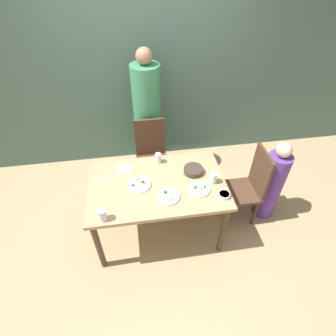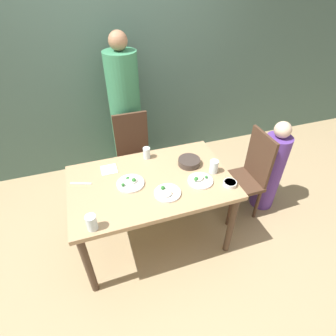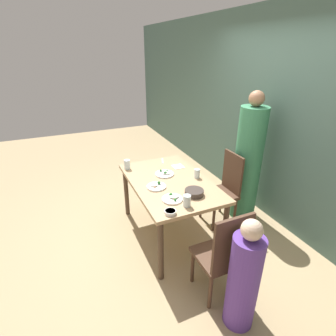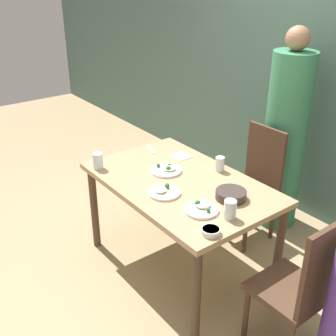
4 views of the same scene
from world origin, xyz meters
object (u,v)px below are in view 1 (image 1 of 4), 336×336
at_px(bowl_curry, 193,170).
at_px(plate_rice_adult, 168,197).
at_px(chair_adult_spot, 151,155).
at_px(person_child, 271,184).
at_px(glass_water_tall, 158,158).
at_px(chair_child_spot, 248,186).
at_px(person_adult, 148,121).

bearing_deg(bowl_curry, plate_rice_adult, -135.51).
xyz_separation_m(chair_adult_spot, plate_rice_adult, (0.07, -0.99, 0.27)).
distance_m(person_child, glass_water_tall, 1.35).
distance_m(bowl_curry, plate_rice_adult, 0.44).
bearing_deg(person_child, bowl_curry, 177.22).
distance_m(person_child, plate_rice_adult, 1.31).
bearing_deg(glass_water_tall, bowl_curry, -33.21).
height_order(person_child, glass_water_tall, person_child).
xyz_separation_m(bowl_curry, plate_rice_adult, (-0.32, -0.31, -0.02)).
distance_m(chair_child_spot, person_child, 0.29).
relative_size(chair_child_spot, plate_rice_adult, 4.45).
relative_size(chair_adult_spot, glass_water_tall, 8.77).
bearing_deg(chair_adult_spot, person_child, -28.76).
bearing_deg(person_adult, chair_adult_spot, -90.00).
distance_m(person_adult, plate_rice_adult, 1.33).
xyz_separation_m(chair_child_spot, glass_water_tall, (-0.99, 0.27, 0.31)).
bearing_deg(plate_rice_adult, person_adult, 92.83).
relative_size(chair_adult_spot, bowl_curry, 4.77).
relative_size(person_child, glass_water_tall, 9.64).
height_order(plate_rice_adult, glass_water_tall, glass_water_tall).
bearing_deg(bowl_curry, chair_adult_spot, 119.46).
height_order(chair_adult_spot, person_adult, person_adult).
distance_m(chair_adult_spot, plate_rice_adult, 1.03).
bearing_deg(chair_child_spot, glass_water_tall, -105.32).
xyz_separation_m(person_child, glass_water_tall, (-1.28, 0.27, 0.33)).
height_order(person_adult, bowl_curry, person_adult).
bearing_deg(plate_rice_adult, chair_child_spot, 15.48).
relative_size(person_child, bowl_curry, 5.24).
relative_size(chair_adult_spot, plate_rice_adult, 4.45).
relative_size(chair_adult_spot, person_child, 0.91).
height_order(chair_child_spot, plate_rice_adult, chair_child_spot).
relative_size(chair_child_spot, person_child, 0.91).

